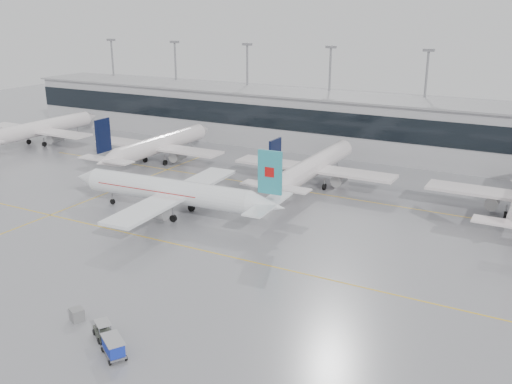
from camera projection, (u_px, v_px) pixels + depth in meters
The scene contains 15 objects.
ground at pixel (212, 253), 74.98m from camera, with size 320.00×320.00×0.00m, color gray.
taxi_line_main at pixel (212, 253), 74.98m from camera, with size 120.00×0.25×0.01m, color gold.
taxi_line_north at pixel (305, 192), 100.06m from camera, with size 120.00×0.25×0.01m, color gold.
taxi_line_cross at pixel (116, 189), 101.19m from camera, with size 0.25×60.00×0.01m, color gold.
terminal at pixel (365, 126), 124.97m from camera, with size 180.00×15.00×12.00m, color #A6A6AA.
terminal_glass at pixel (354, 126), 118.20m from camera, with size 180.00×0.20×5.00m, color black.
terminal_roof at pixel (367, 98), 123.07m from camera, with size 182.00×16.00×0.40m, color gray.
light_masts at pixel (375, 90), 127.73m from camera, with size 156.40×1.00×22.60m.
air_canada_jet at pixel (175, 192), 87.44m from camera, with size 37.75×30.57×11.99m.
parked_jet_a at pixel (39, 129), 133.89m from camera, with size 29.64×36.96×11.72m.
parked_jet_b at pixel (158, 145), 117.95m from camera, with size 29.64×36.96×11.72m.
parked_jet_c at pixel (314, 166), 102.01m from camera, with size 29.64×36.96×11.72m.
baggage_tug at pixel (103, 332), 55.41m from camera, with size 3.54×2.61×1.78m.
baggage_cart at pixel (113, 346), 52.30m from camera, with size 3.38×2.94×1.84m.
gse_unit at pixel (77, 315), 58.45m from camera, with size 1.32×1.23×1.32m, color slate.
Camera 1 is at (38.03, -57.78, 30.58)m, focal length 40.00 mm.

